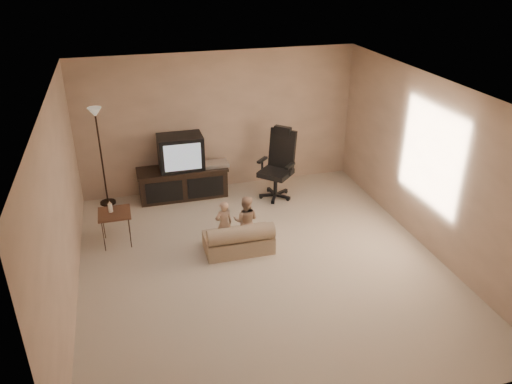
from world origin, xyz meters
TOP-DOWN VIEW (x-y plane):
  - floor at (0.00, 0.00)m, footprint 5.50×5.50m
  - room_shell at (0.00, 0.00)m, footprint 5.50×5.50m
  - tv_stand at (-0.75, 2.49)m, footprint 1.61×0.59m
  - office_chair at (0.88, 2.03)m, footprint 0.83×0.83m
  - side_table at (-1.95, 1.16)m, footprint 0.47×0.47m
  - floor_lamp at (-2.08, 2.55)m, footprint 0.27×0.27m
  - child_sofa at (-0.23, 0.42)m, footprint 1.00×0.57m
  - toddler_left at (-0.40, 0.64)m, footprint 0.30×0.24m
  - toddler_right at (-0.07, 0.60)m, footprint 0.44×0.35m

SIDE VIEW (x-z plane):
  - floor at x=0.00m, z-range 0.00..0.00m
  - child_sofa at x=-0.23m, z-range -0.05..0.44m
  - toddler_left at x=-0.40m, z-range 0.00..0.74m
  - toddler_right at x=-0.07m, z-range 0.00..0.80m
  - office_chair at x=0.88m, z-range -0.18..1.09m
  - tv_stand at x=-0.75m, z-range -0.10..1.05m
  - side_table at x=-1.95m, z-range 0.15..0.86m
  - floor_lamp at x=-2.08m, z-range 0.40..2.14m
  - room_shell at x=0.00m, z-range -1.23..4.27m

